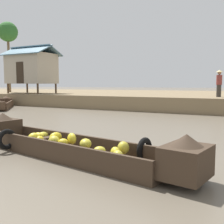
# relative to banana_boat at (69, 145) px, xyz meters

# --- Properties ---
(ground_plane) EXTENTS (300.00, 300.00, 0.00)m
(ground_plane) POSITION_rel_banana_boat_xyz_m (-1.34, 4.78, -0.29)
(ground_plane) COLOR #665B4C
(riverbank_strip) EXTENTS (160.00, 20.00, 0.93)m
(riverbank_strip) POSITION_rel_banana_boat_xyz_m (-1.34, 20.65, 0.17)
(riverbank_strip) COLOR #7F6B4C
(riverbank_strip) RESTS_ON ground
(banana_boat) EXTENTS (6.35, 1.90, 0.86)m
(banana_boat) POSITION_rel_banana_boat_xyz_m (0.00, 0.00, 0.00)
(banana_boat) COLOR #3D2D21
(banana_boat) RESTS_ON ground
(cargo_boat_upstream) EXTENTS (4.11, 4.35, 0.81)m
(cargo_boat_upstream) POSITION_rel_banana_boat_xyz_m (-12.18, 8.36, -0.03)
(cargo_boat_upstream) COLOR #473323
(cargo_boat_upstream) RESTS_ON ground
(stilt_house_left) EXTENTS (4.57, 3.17, 4.13)m
(stilt_house_left) POSITION_rel_banana_boat_xyz_m (-13.86, 13.03, 2.85)
(stilt_house_left) COLOR #4C3826
(stilt_house_left) RESTS_ON riverbank_strip
(palm_tree_near) EXTENTS (1.97, 1.97, 7.05)m
(palm_tree_near) POSITION_rel_banana_boat_xyz_m (-18.71, 14.86, 6.57)
(palm_tree_near) COLOR brown
(palm_tree_near) RESTS_ON riverbank_strip
(vendor_person) EXTENTS (0.44, 0.44, 1.66)m
(vendor_person) POSITION_rel_banana_boat_xyz_m (1.68, 12.91, 1.56)
(vendor_person) COLOR #332D28
(vendor_person) RESTS_ON riverbank_strip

